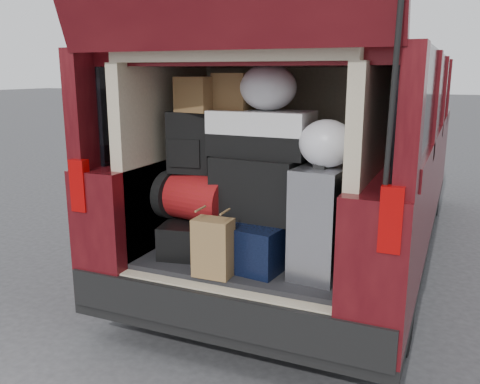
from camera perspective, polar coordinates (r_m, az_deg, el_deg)
The scene contains 15 objects.
ground at distance 3.23m, azimuth 0.14°, elevation -17.35°, with size 80.00×80.00×0.00m, color #353537.
minivan at distance 4.61m, azimuth 9.38°, elevation 3.90°, with size 1.90×5.35×2.77m.
load_floor at distance 3.33m, azimuth 2.06°, elevation -11.05°, with size 1.24×1.05×0.55m, color black.
black_hardshell at distance 3.22m, azimuth -4.78°, elevation -4.81°, with size 0.37×0.50×0.20m, color black.
navy_hardshell at distance 3.07m, azimuth 1.79°, elevation -5.13°, with size 0.49×0.60×0.26m, color black.
silver_roller at distance 2.82m, azimuth 9.23°, elevation -3.25°, with size 0.25×0.41×0.61m, color white.
kraft_bag at distance 2.80m, azimuth -3.04°, elevation -6.26°, with size 0.21×0.13×0.32m, color olive.
red_duffel at distance 3.14m, azimuth -4.88°, elevation -0.60°, with size 0.45×0.29×0.29m, color maroon.
black_soft_case at distance 2.98m, azimuth 2.01°, elevation 0.52°, with size 0.50×0.30×0.36m, color black.
backpack at distance 3.14m, azimuth -5.58°, elevation 5.56°, with size 0.26×0.16×0.37m, color black.
twotone_duffel at distance 2.97m, azimuth 2.43°, elevation 6.59°, with size 0.58×0.30×0.26m, color white.
grocery_sack_lower at distance 3.09m, azimuth -4.77°, elevation 10.87°, with size 0.23×0.19×0.21m, color brown.
grocery_sack_upper at distance 3.05m, azimuth -0.74°, elevation 11.24°, with size 0.21×0.17×0.21m, color brown.
plastic_bag_center at distance 2.95m, azimuth 3.17°, elevation 11.65°, with size 0.33×0.31×0.26m, color white.
plastic_bag_right at distance 2.71m, azimuth 9.70°, elevation 5.38°, with size 0.29×0.27×0.25m, color white.
Camera 1 is at (1.10, -2.55, 1.65)m, focal length 38.00 mm.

